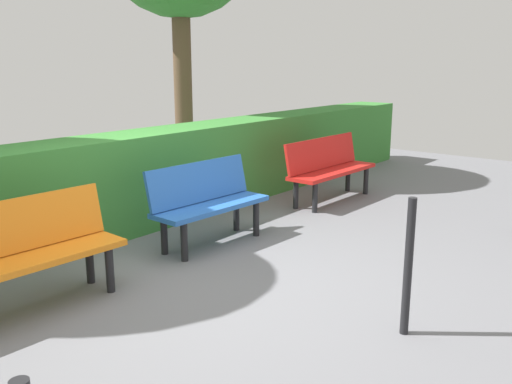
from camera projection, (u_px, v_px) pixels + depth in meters
name	position (u px, v px, depth m)	size (l,w,h in m)	color
ground_plane	(197.00, 281.00, 4.86)	(16.00, 16.00, 0.00)	slate
bench_red	(329.00, 166.00, 7.57)	(1.62, 0.50, 0.86)	red
bench_blue	(207.00, 199.00, 5.77)	(1.37, 0.52, 0.86)	blue
bench_orange	(20.00, 251.00, 4.21)	(1.59, 0.53, 0.86)	orange
hedge_row	(149.00, 178.00, 6.50)	(11.57, 0.69, 1.09)	#387F33
railing_post_mid	(408.00, 267.00, 3.82)	(0.06, 0.06, 1.00)	black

